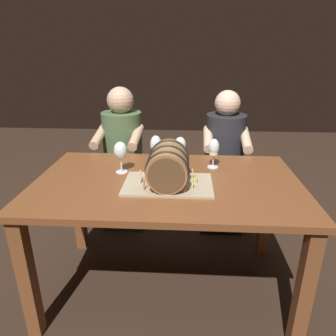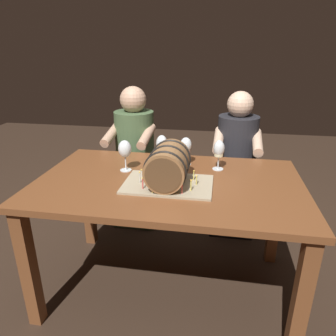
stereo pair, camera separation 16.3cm
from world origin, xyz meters
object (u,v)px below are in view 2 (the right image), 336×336
(dining_table, at_px, (168,197))
(person_seated_left, at_px, (136,165))
(wine_glass_empty, at_px, (125,150))
(wine_glass_rose, at_px, (186,147))
(barrel_cake, at_px, (168,167))
(person_seated_right, at_px, (234,173))
(wine_glass_white, at_px, (219,150))
(wine_glass_amber, at_px, (162,145))

(dining_table, bearing_deg, person_seated_left, 118.02)
(wine_glass_empty, bearing_deg, wine_glass_rose, 25.35)
(person_seated_left, bearing_deg, dining_table, -61.98)
(dining_table, height_order, barrel_cake, barrel_cake)
(wine_glass_rose, bearing_deg, barrel_cake, -99.59)
(barrel_cake, bearing_deg, dining_table, 97.47)
(barrel_cake, relative_size, person_seated_left, 0.41)
(dining_table, bearing_deg, person_seated_right, 61.99)
(wine_glass_empty, xyz_separation_m, wine_glass_rose, (0.34, 0.16, -0.01))
(barrel_cake, bearing_deg, wine_glass_rose, 80.41)
(person_seated_left, xyz_separation_m, person_seated_right, (0.81, -0.00, -0.02))
(wine_glass_white, bearing_deg, wine_glass_rose, 166.11)
(wine_glass_amber, height_order, wine_glass_empty, wine_glass_empty)
(dining_table, relative_size, wine_glass_empty, 7.86)
(wine_glass_white, height_order, wine_glass_empty, wine_glass_empty)
(wine_glass_amber, bearing_deg, barrel_cake, -73.95)
(dining_table, relative_size, wine_glass_amber, 8.10)
(person_seated_right, bearing_deg, person_seated_left, 179.99)
(barrel_cake, xyz_separation_m, wine_glass_white, (0.26, 0.28, 0.02))
(barrel_cake, distance_m, wine_glass_empty, 0.33)
(wine_glass_amber, xyz_separation_m, wine_glass_rose, (0.15, -0.00, -0.00))
(barrel_cake, relative_size, wine_glass_rose, 2.69)
(dining_table, xyz_separation_m, wine_glass_white, (0.27, 0.22, 0.23))
(wine_glass_amber, relative_size, person_seated_right, 0.16)
(wine_glass_amber, relative_size, wine_glass_empty, 0.97)
(dining_table, xyz_separation_m, wine_glass_empty, (-0.28, 0.10, 0.24))
(wine_glass_white, height_order, wine_glass_rose, wine_glass_white)
(person_seated_left, bearing_deg, barrel_cake, -63.42)
(barrel_cake, distance_m, wine_glass_amber, 0.35)
(dining_table, bearing_deg, wine_glass_empty, 159.42)
(wine_glass_rose, xyz_separation_m, person_seated_left, (-0.47, 0.49, -0.34))
(person_seated_right, bearing_deg, wine_glass_empty, -136.16)
(dining_table, xyz_separation_m, wine_glass_rose, (0.06, 0.27, 0.22))
(wine_glass_rose, height_order, person_seated_right, person_seated_right)
(wine_glass_amber, distance_m, wine_glass_rose, 0.15)
(wine_glass_white, xyz_separation_m, person_seated_right, (0.13, 0.54, -0.36))
(wine_glass_amber, xyz_separation_m, wine_glass_empty, (-0.19, -0.17, 0.01))
(wine_glass_amber, bearing_deg, wine_glass_empty, -138.87)
(wine_glass_amber, bearing_deg, dining_table, -71.96)
(wine_glass_amber, xyz_separation_m, wine_glass_white, (0.36, -0.05, 0.00))
(person_seated_right, bearing_deg, barrel_cake, -115.60)
(dining_table, distance_m, barrel_cake, 0.22)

